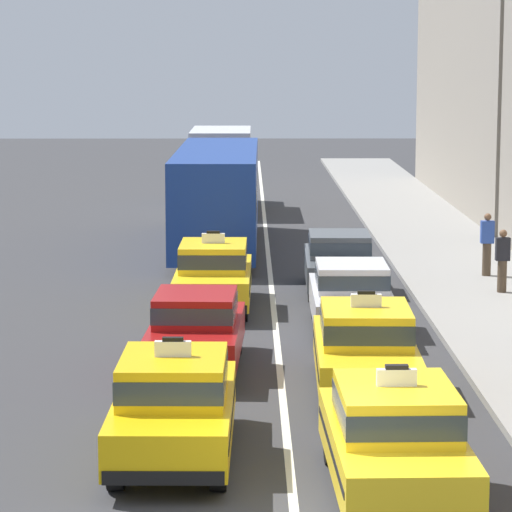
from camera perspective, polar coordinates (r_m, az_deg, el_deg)
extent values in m
cube|color=silver|center=(36.96, 0.63, -0.95)|extent=(0.14, 80.00, 0.01)
cube|color=gray|center=(32.63, 10.67, -2.30)|extent=(4.00, 90.00, 0.15)
cylinder|color=black|center=(22.32, -5.16, -6.70)|extent=(0.25, 0.64, 0.64)
cylinder|color=black|center=(22.22, -1.35, -6.74)|extent=(0.25, 0.64, 0.64)
cylinder|color=black|center=(19.41, -6.06, -9.11)|extent=(0.25, 0.64, 0.64)
cylinder|color=black|center=(19.30, -1.64, -9.17)|extent=(0.25, 0.64, 0.64)
cube|color=yellow|center=(20.70, -3.55, -6.92)|extent=(1.87, 4.53, 0.70)
cube|color=black|center=(20.68, -3.55, -6.79)|extent=(1.88, 4.17, 0.10)
cube|color=yellow|center=(20.38, -3.59, -5.22)|extent=(1.63, 2.12, 0.64)
cube|color=#2D3842|center=(20.38, -3.59, -5.22)|extent=(1.65, 2.14, 0.35)
cube|color=white|center=(20.28, -3.61, -4.02)|extent=(0.56, 0.13, 0.24)
cube|color=black|center=(20.24, -3.61, -3.60)|extent=(0.32, 0.11, 0.06)
cube|color=black|center=(22.89, -3.15, -6.03)|extent=(1.71, 0.17, 0.20)
cube|color=black|center=(18.66, -4.02, -9.50)|extent=(1.71, 0.17, 0.20)
cylinder|color=black|center=(27.81, -3.85, -3.57)|extent=(0.27, 0.65, 0.64)
cylinder|color=black|center=(27.70, -0.87, -3.60)|extent=(0.27, 0.65, 0.64)
cylinder|color=black|center=(25.06, -4.51, -4.96)|extent=(0.27, 0.65, 0.64)
cylinder|color=black|center=(24.94, -1.20, -5.00)|extent=(0.27, 0.65, 0.64)
cube|color=maroon|center=(26.30, -2.60, -3.55)|extent=(1.93, 4.37, 0.66)
cube|color=maroon|center=(26.07, -2.63, -2.24)|extent=(1.64, 1.96, 0.60)
cube|color=#2D3842|center=(26.07, -2.63, -2.24)|extent=(1.66, 1.98, 0.33)
cylinder|color=black|center=(34.08, -2.97, -1.26)|extent=(0.25, 0.64, 0.64)
cylinder|color=black|center=(34.02, -0.49, -1.27)|extent=(0.25, 0.64, 0.64)
cylinder|color=black|center=(31.08, -3.31, -2.25)|extent=(0.25, 0.64, 0.64)
cylinder|color=black|center=(31.01, -0.59, -2.26)|extent=(0.25, 0.64, 0.64)
cube|color=yellow|center=(32.47, -1.84, -1.13)|extent=(1.87, 4.53, 0.70)
cube|color=black|center=(32.47, -1.84, -1.04)|extent=(1.88, 4.17, 0.10)
cube|color=yellow|center=(32.22, -1.85, 0.00)|extent=(1.63, 2.12, 0.64)
cube|color=#2D3842|center=(32.22, -1.85, 0.00)|extent=(1.65, 2.14, 0.35)
cube|color=white|center=(32.15, -1.86, 0.77)|extent=(0.56, 0.13, 0.24)
cube|color=black|center=(32.13, -1.86, 1.04)|extent=(0.32, 0.11, 0.06)
cube|color=black|center=(34.69, -1.69, -0.91)|extent=(1.71, 0.17, 0.20)
cube|color=black|center=(30.35, -2.00, -2.32)|extent=(1.71, 0.17, 0.20)
cylinder|color=black|center=(45.62, -2.77, 1.31)|extent=(0.25, 0.64, 0.64)
cylinder|color=black|center=(45.56, -0.26, 1.30)|extent=(0.25, 0.64, 0.64)
cylinder|color=black|center=(38.98, -3.30, 0.01)|extent=(0.25, 0.64, 0.64)
cylinder|color=black|center=(38.90, -0.36, 0.01)|extent=(0.25, 0.64, 0.64)
cube|color=navy|center=(42.07, -1.67, 2.66)|extent=(2.63, 11.23, 2.90)
cube|color=#2D3842|center=(42.04, -1.67, 3.00)|extent=(2.65, 10.78, 0.84)
cube|color=black|center=(47.49, -1.44, 4.82)|extent=(2.13, 0.11, 0.36)
cylinder|color=black|center=(54.37, -2.45, 2.52)|extent=(0.24, 0.64, 0.64)
cylinder|color=black|center=(54.32, -0.44, 2.52)|extent=(0.24, 0.64, 0.64)
cylinder|color=black|center=(50.50, -2.63, 2.03)|extent=(0.24, 0.64, 0.64)
cylinder|color=black|center=(50.45, -0.47, 2.04)|extent=(0.24, 0.64, 0.64)
cube|color=#194C8C|center=(55.21, -1.42, 3.72)|extent=(2.11, 2.21, 2.10)
cube|color=#2D3842|center=(56.25, -1.40, 4.12)|extent=(1.93, 0.07, 0.76)
cube|color=#B2B7C1|center=(51.91, -1.51, 4.00)|extent=(2.33, 5.21, 2.70)
cylinder|color=black|center=(20.51, 3.32, -8.08)|extent=(0.25, 0.65, 0.64)
cylinder|color=black|center=(20.69, 7.44, -8.00)|extent=(0.25, 0.65, 0.64)
cylinder|color=black|center=(17.62, 4.20, -10.97)|extent=(0.25, 0.65, 0.64)
cylinder|color=black|center=(17.83, 9.01, -10.82)|extent=(0.25, 0.65, 0.64)
cube|color=yellow|center=(19.04, 5.97, -8.37)|extent=(1.90, 4.54, 0.70)
cube|color=black|center=(19.02, 5.97, -8.22)|extent=(1.91, 4.18, 0.10)
cube|color=yellow|center=(18.71, 6.07, -6.54)|extent=(1.65, 2.14, 0.64)
cube|color=#2D3842|center=(18.71, 6.07, -6.54)|extent=(1.67, 2.16, 0.35)
cube|color=white|center=(18.60, 6.09, -5.23)|extent=(0.56, 0.13, 0.24)
cube|color=black|center=(18.56, 6.10, -4.78)|extent=(0.32, 0.12, 0.06)
cube|color=black|center=(21.21, 5.17, -7.25)|extent=(1.71, 0.18, 0.20)
cylinder|color=black|center=(26.10, 2.88, -4.39)|extent=(0.26, 0.65, 0.64)
cylinder|color=black|center=(26.19, 6.12, -4.38)|extent=(0.26, 0.65, 0.64)
cylinder|color=black|center=(23.14, 3.11, -6.12)|extent=(0.26, 0.65, 0.64)
cylinder|color=black|center=(23.24, 6.77, -6.10)|extent=(0.26, 0.65, 0.64)
cube|color=yellow|center=(24.57, 4.72, -4.41)|extent=(1.91, 4.54, 0.70)
cube|color=black|center=(24.56, 4.72, -4.29)|extent=(1.93, 4.19, 0.10)
cube|color=yellow|center=(24.28, 4.76, -2.95)|extent=(1.65, 2.14, 0.64)
cube|color=#2D3842|center=(24.28, 4.76, -2.95)|extent=(1.67, 2.16, 0.35)
cube|color=white|center=(24.20, 4.78, -1.93)|extent=(0.56, 0.13, 0.24)
cube|color=black|center=(24.17, 4.78, -1.58)|extent=(0.32, 0.12, 0.06)
cube|color=black|center=(26.78, 4.42, -3.85)|extent=(1.71, 0.18, 0.20)
cube|color=black|center=(22.49, 5.07, -6.31)|extent=(1.71, 0.18, 0.20)
cylinder|color=black|center=(31.35, 2.63, -2.15)|extent=(0.25, 0.64, 0.64)
cylinder|color=black|center=(31.44, 5.26, -2.14)|extent=(0.25, 0.64, 0.64)
cylinder|color=black|center=(28.57, 2.86, -3.23)|extent=(0.25, 0.64, 0.64)
cylinder|color=black|center=(28.67, 5.74, -3.22)|extent=(0.25, 0.64, 0.64)
cube|color=silver|center=(29.94, 4.12, -2.04)|extent=(1.81, 4.32, 0.66)
cube|color=silver|center=(29.73, 4.15, -0.88)|extent=(1.58, 1.92, 0.60)
cube|color=#2D3842|center=(29.73, 4.15, -0.88)|extent=(1.60, 1.94, 0.33)
cylinder|color=black|center=(36.27, 2.35, -0.64)|extent=(0.25, 0.65, 0.64)
cylinder|color=black|center=(36.33, 4.63, -0.65)|extent=(0.25, 0.65, 0.64)
cylinder|color=black|center=(33.47, 2.47, -1.44)|extent=(0.25, 0.65, 0.64)
cylinder|color=black|center=(33.54, 4.93, -1.45)|extent=(0.25, 0.65, 0.64)
cube|color=#4C5156|center=(34.84, 3.60, -0.50)|extent=(1.86, 4.34, 0.66)
cube|color=#4C5156|center=(34.64, 3.62, 0.51)|extent=(1.60, 1.94, 0.60)
cube|color=#2D3842|center=(34.64, 3.62, 0.51)|extent=(1.62, 1.96, 0.33)
cylinder|color=#473828|center=(34.50, 10.57, -0.87)|extent=(0.24, 0.24, 0.82)
cube|color=black|center=(34.39, 10.61, 0.30)|extent=(0.36, 0.22, 0.59)
sphere|color=brown|center=(34.34, 10.62, 0.97)|extent=(0.20, 0.20, 0.20)
cylinder|color=#473828|center=(36.98, 9.93, -0.14)|extent=(0.24, 0.24, 0.91)
cube|color=#2D4CA5|center=(36.87, 9.96, 1.03)|extent=(0.36, 0.22, 0.62)
sphere|color=brown|center=(36.82, 9.97, 1.67)|extent=(0.20, 0.20, 0.20)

